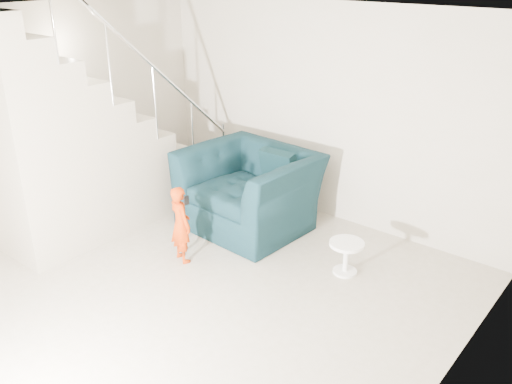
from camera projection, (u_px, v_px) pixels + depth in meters
floor at (168, 305)px, 5.34m from camera, size 5.50×5.50×0.00m
ceiling at (145, 19)px, 4.26m from camera, size 5.50×5.50×0.00m
back_wall at (325, 114)px, 6.76m from camera, size 5.00×0.00×5.00m
left_wall at (12, 127)px, 6.24m from camera, size 0.00×5.50×5.50m
right_wall at (428, 273)px, 3.35m from camera, size 0.00×5.50×5.50m
armchair at (249, 190)px, 6.73m from camera, size 1.57×1.39×0.98m
toddler at (181, 224)px, 5.96m from camera, size 0.37×0.29×0.89m
side_table at (346, 252)px, 5.78m from camera, size 0.37×0.37×0.37m
staircase at (83, 156)px, 6.51m from camera, size 1.02×3.03×3.62m
cushion at (279, 168)px, 6.76m from camera, size 0.47×0.23×0.47m
throw at (208, 169)px, 7.06m from camera, size 0.05×0.49×0.55m
phone at (187, 200)px, 5.75m from camera, size 0.03×0.05×0.10m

